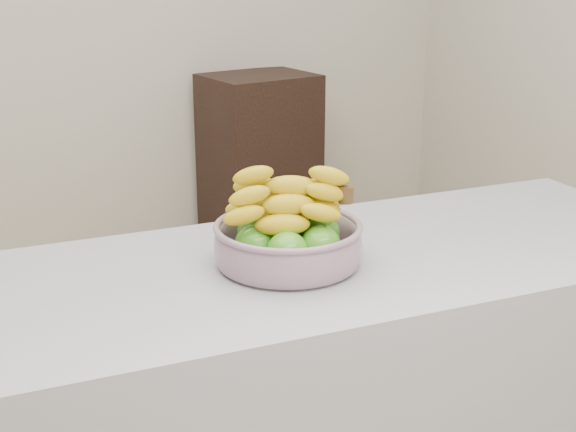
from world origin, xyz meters
The scene contains 2 objects.
cabinet centered at (0.92, 1.78, 0.46)m, with size 0.51×0.41×0.91m, color black.
fruit_bowl centered at (0.11, -0.50, 0.96)m, with size 0.29×0.29×0.18m.
Camera 1 is at (-0.46, -1.85, 1.49)m, focal length 50.00 mm.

